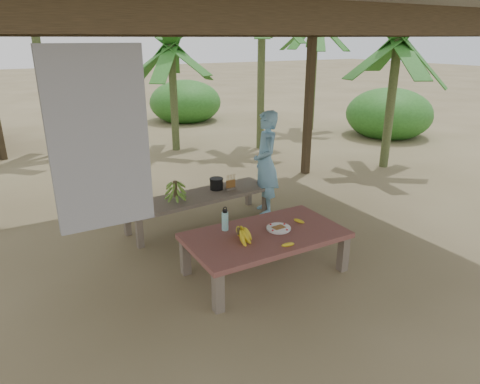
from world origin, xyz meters
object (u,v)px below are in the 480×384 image
water_flask (225,220)px  plate (279,228)px  ripe_banana_bunch (238,234)px  cooking_pot (216,184)px  work_table (265,238)px  woman (266,163)px  bench (200,199)px

water_flask → plate: bearing=-29.7°
ripe_banana_bunch → cooking_pot: 1.89m
cooking_pot → work_table: bearing=-98.3°
plate → water_flask: (-0.54, 0.31, 0.10)m
ripe_banana_bunch → cooking_pot: bearing=70.7°
water_flask → cooking_pot: size_ratio=1.48×
work_table → ripe_banana_bunch: (-0.37, -0.03, 0.15)m
water_flask → work_table: bearing=-40.7°
woman → cooking_pot: bearing=-85.6°
cooking_pot → woman: 0.81m
ripe_banana_bunch → water_flask: water_flask is taller
work_table → woman: (1.00, 1.54, 0.36)m
bench → ripe_banana_bunch: ripe_banana_bunch is taller
cooking_pot → bench: bearing=-162.3°
bench → cooking_pot: bearing=13.3°
water_flask → woman: 1.84m
plate → ripe_banana_bunch: bearing=-177.0°
plate → bench: bearing=98.7°
ripe_banana_bunch → bench: bearing=79.9°
water_flask → cooking_pot: (0.61, 1.44, -0.09)m
plate → water_flask: water_flask is taller
ripe_banana_bunch → woman: 2.09m
ripe_banana_bunch → water_flask: 0.34m
cooking_pot → woman: woman is taller
work_table → bench: 1.65m
ripe_banana_bunch → plate: ripe_banana_bunch is taller
woman → bench: bearing=-75.6°
bench → plate: (0.25, -1.65, 0.12)m
plate → cooking_pot: bearing=87.6°
ripe_banana_bunch → cooking_pot: ripe_banana_bunch is taller
woman → ripe_banana_bunch: bearing=-21.1°
cooking_pot → woman: bearing=-15.5°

